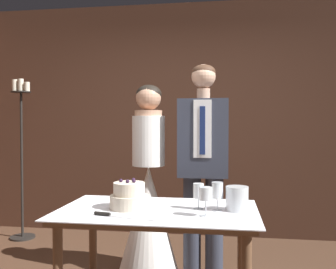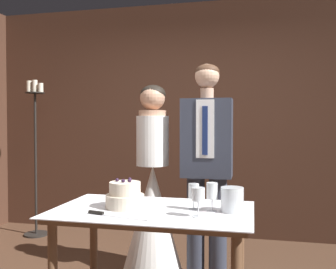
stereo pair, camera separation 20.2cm
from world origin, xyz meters
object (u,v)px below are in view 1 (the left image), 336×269
(cake_knife, at_px, (113,215))
(candle_stand, at_px, (22,157))
(tiered_cake, at_px, (129,197))
(wine_glass_far, at_px, (206,195))
(hurricane_candle, at_px, (237,199))
(cake_table, at_px, (158,226))
(wine_glass_middle, at_px, (217,192))
(bride, at_px, (149,205))
(groom, at_px, (203,160))
(wine_glass_near, at_px, (198,192))

(cake_knife, distance_m, candle_stand, 2.52)
(tiered_cake, distance_m, wine_glass_far, 0.51)
(hurricane_candle, bearing_deg, wine_glass_far, -137.23)
(tiered_cake, bearing_deg, cake_table, 0.58)
(cake_table, height_order, hurricane_candle, hurricane_candle)
(cake_table, relative_size, wine_glass_middle, 6.99)
(wine_glass_far, bearing_deg, wine_glass_middle, 66.38)
(tiered_cake, relative_size, hurricane_candle, 1.64)
(bride, bearing_deg, groom, -0.08)
(tiered_cake, bearing_deg, hurricane_candle, 3.60)
(hurricane_candle, bearing_deg, tiered_cake, -176.40)
(cake_knife, bearing_deg, tiered_cake, 91.76)
(cake_knife, height_order, wine_glass_far, wine_glass_far)
(wine_glass_near, height_order, wine_glass_middle, wine_glass_middle)
(wine_glass_near, height_order, groom, groom)
(wine_glass_far, xyz_separation_m, groom, (-0.07, 0.99, 0.11))
(cake_knife, height_order, hurricane_candle, hurricane_candle)
(cake_table, height_order, wine_glass_near, wine_glass_near)
(tiered_cake, relative_size, groom, 0.14)
(cake_knife, bearing_deg, wine_glass_middle, 33.78)
(cake_table, relative_size, hurricane_candle, 8.27)
(groom, bearing_deg, cake_table, -105.31)
(cake_knife, distance_m, wine_glass_middle, 0.65)
(groom, height_order, candle_stand, candle_stand)
(hurricane_candle, xyz_separation_m, candle_stand, (-2.37, 1.63, 0.08))
(cake_knife, height_order, wine_glass_near, wine_glass_near)
(wine_glass_middle, relative_size, candle_stand, 0.10)
(bride, bearing_deg, cake_knife, -89.33)
(tiered_cake, relative_size, wine_glass_near, 1.52)
(cake_table, relative_size, cake_knife, 3.16)
(hurricane_candle, xyz_separation_m, bride, (-0.72, 0.82, -0.24))
(cake_table, bearing_deg, wine_glass_near, 10.86)
(wine_glass_middle, bearing_deg, groom, 99.06)
(cake_knife, distance_m, wine_glass_near, 0.55)
(tiered_cake, height_order, wine_glass_near, tiered_cake)
(tiered_cake, xyz_separation_m, wine_glass_middle, (0.55, 0.02, 0.04))
(hurricane_candle, distance_m, groom, 0.87)
(wine_glass_far, relative_size, groom, 0.09)
(wine_glass_near, height_order, bride, bride)
(bride, bearing_deg, wine_glass_near, -59.02)
(wine_glass_near, bearing_deg, groom, 91.19)
(hurricane_candle, bearing_deg, wine_glass_middle, -168.38)
(wine_glass_far, distance_m, candle_stand, 2.84)
(wine_glass_near, relative_size, bride, 0.10)
(cake_knife, bearing_deg, bride, 102.60)
(wine_glass_far, distance_m, bride, 1.16)
(wine_glass_near, relative_size, hurricane_candle, 1.08)
(cake_knife, height_order, bride, bride)
(wine_glass_far, bearing_deg, groom, 94.10)
(wine_glass_far, xyz_separation_m, candle_stand, (-2.19, 1.80, 0.03))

